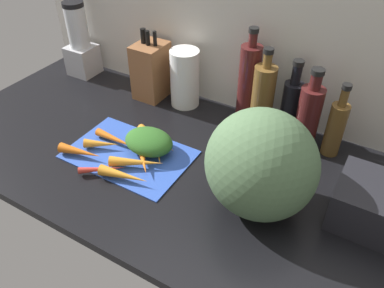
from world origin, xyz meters
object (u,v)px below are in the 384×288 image
(carrot_1, at_px, (80,152))
(bottle_0, at_px, (248,83))
(cutting_board, at_px, (129,154))
(carrot_4, at_px, (116,140))
(bottle_4, at_px, (336,127))
(bottle_3, at_px, (308,116))
(carrot_3, at_px, (142,156))
(carrot_7, at_px, (102,169))
(carrot_0, at_px, (136,162))
(carrot_2, at_px, (157,139))
(bottle_2, at_px, (291,105))
(carrot_6, at_px, (101,144))
(winter_squash, at_px, (261,165))
(bottle_1, at_px, (262,99))
(carrot_8, at_px, (157,147))
(paper_towel_roll, at_px, (185,78))
(carrot_5, at_px, (123,175))
(blender_appliance, at_px, (80,44))
(knife_block, at_px, (151,70))

(carrot_1, bearing_deg, bottle_0, 52.26)
(cutting_board, bearing_deg, carrot_4, 162.65)
(bottle_4, bearing_deg, bottle_3, -172.79)
(carrot_3, distance_m, carrot_7, 0.13)
(carrot_1, bearing_deg, carrot_0, 14.91)
(carrot_2, bearing_deg, carrot_7, -107.80)
(bottle_2, bearing_deg, carrot_6, -140.11)
(bottle_2, bearing_deg, carrot_1, -137.48)
(carrot_0, xyz_separation_m, winter_squash, (0.38, 0.04, 0.13))
(carrot_7, height_order, bottle_3, bottle_3)
(carrot_3, distance_m, bottle_1, 0.44)
(cutting_board, height_order, carrot_4, carrot_4)
(carrot_3, bearing_deg, bottle_0, 64.92)
(carrot_8, xyz_separation_m, paper_towel_roll, (-0.08, 0.30, 0.09))
(cutting_board, relative_size, carrot_5, 2.55)
(bottle_3, bearing_deg, carrot_0, -137.46)
(winter_squash, height_order, bottle_1, bottle_1)
(bottle_1, bearing_deg, carrot_8, -130.52)
(carrot_6, distance_m, bottle_3, 0.68)
(carrot_5, relative_size, carrot_8, 0.91)
(carrot_7, bearing_deg, bottle_1, 54.26)
(carrot_1, relative_size, carrot_2, 0.82)
(carrot_4, relative_size, paper_towel_roll, 0.75)
(carrot_0, bearing_deg, carrot_1, -165.09)
(carrot_5, xyz_separation_m, carrot_7, (-0.08, -0.01, -0.01))
(carrot_3, bearing_deg, carrot_8, 80.53)
(cutting_board, height_order, bottle_0, bottle_0)
(cutting_board, height_order, carrot_1, carrot_1)
(carrot_1, height_order, winter_squash, winter_squash)
(carrot_1, relative_size, paper_towel_roll, 0.66)
(blender_appliance, bearing_deg, carrot_7, -43.10)
(carrot_2, bearing_deg, bottle_1, 43.84)
(carrot_8, xyz_separation_m, knife_block, (-0.22, 0.29, 0.09))
(carrot_3, xyz_separation_m, bottle_4, (0.50, 0.35, 0.08))
(carrot_8, bearing_deg, paper_towel_roll, 104.02)
(winter_squash, xyz_separation_m, bottle_3, (0.03, 0.34, -0.03))
(cutting_board, xyz_separation_m, carrot_6, (-0.09, -0.02, 0.02))
(knife_block, distance_m, bottle_0, 0.39)
(carrot_0, bearing_deg, bottle_1, 56.89)
(carrot_1, distance_m, winter_squash, 0.59)
(carrot_0, height_order, bottle_3, bottle_3)
(bottle_3, bearing_deg, cutting_board, -144.65)
(carrot_1, bearing_deg, winter_squash, 9.09)
(carrot_3, height_order, bottle_3, bottle_3)
(carrot_5, distance_m, bottle_0, 0.54)
(winter_squash, xyz_separation_m, bottle_2, (-0.05, 0.39, -0.05))
(carrot_2, bearing_deg, bottle_0, 56.71)
(carrot_2, bearing_deg, carrot_4, -150.07)
(carrot_4, bearing_deg, bottle_3, 30.09)
(carrot_1, xyz_separation_m, carrot_3, (0.18, 0.08, 0.00))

